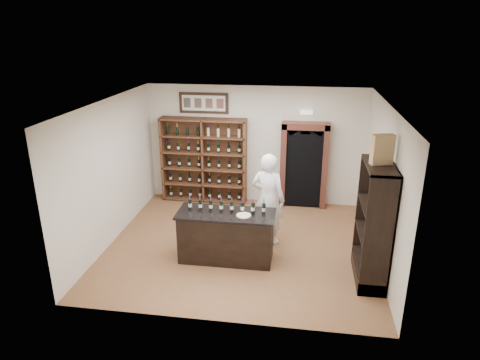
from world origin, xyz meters
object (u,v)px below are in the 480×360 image
wine_shelf (204,160)px  shopkeeper (268,199)px  tasting_counter (226,236)px  wine_crate (382,150)px  counter_bottle_0 (190,204)px  side_cabinet (373,242)px

wine_shelf → shopkeeper: 2.79m
wine_shelf → tasting_counter: size_ratio=1.17×
wine_shelf → wine_crate: 5.15m
counter_bottle_0 → wine_crate: bearing=-5.8°
wine_shelf → shopkeeper: wine_shelf is taller
tasting_counter → wine_crate: bearing=-5.9°
wine_shelf → side_cabinet: size_ratio=1.00×
wine_shelf → shopkeeper: size_ratio=1.12×
counter_bottle_0 → wine_shelf: bearing=97.5°
tasting_counter → wine_crate: 3.34m
counter_bottle_0 → shopkeeper: (1.46, 0.77, -0.12)m
tasting_counter → counter_bottle_0: counter_bottle_0 is taller
counter_bottle_0 → side_cabinet: (3.44, -0.36, -0.35)m
counter_bottle_0 → tasting_counter: bearing=-5.1°
shopkeeper → wine_crate: (1.96, -1.11, 1.47)m
tasting_counter → counter_bottle_0: (-0.72, 0.06, 0.61)m
wine_crate → wine_shelf: bearing=123.7°
wine_shelf → tasting_counter: bearing=-69.4°
tasting_counter → side_cabinet: (2.72, -0.30, 0.26)m
side_cabinet → wine_shelf: bearing=139.8°
wine_shelf → side_cabinet: 5.02m
wine_crate → counter_bottle_0: bearing=158.2°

